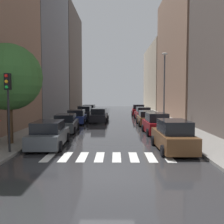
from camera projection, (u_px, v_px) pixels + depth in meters
ground_plane at (113, 119)px, 34.51m from camera, size 28.00×72.00×0.04m
sidewalk_left at (64, 118)px, 34.59m from camera, size 3.00×72.00×0.15m
sidewalk_right at (161, 118)px, 34.41m from camera, size 3.00×72.00×0.15m
crosswalk_stripes at (108, 157)px, 13.66m from camera, size 6.75×2.20×0.01m
building_left_mid at (38, 42)px, 37.78m from camera, size 6.00×17.17×21.73m
building_left_far at (63, 60)px, 55.82m from camera, size 6.00×17.74×21.12m
building_right_mid at (189, 53)px, 37.40m from camera, size 6.00×19.62×18.61m
building_right_far at (162, 78)px, 59.10m from camera, size 6.00×21.50×14.02m
parked_car_left_nearest at (49, 135)px, 16.34m from camera, size 2.25×4.81×1.64m
parked_car_left_second at (66, 123)px, 22.83m from camera, size 2.20×4.74×1.57m
parked_car_left_third at (77, 117)px, 29.10m from camera, size 2.20×4.17×1.57m
parked_car_left_fourth at (85, 113)px, 34.63m from camera, size 2.04×4.09×1.74m
parked_car_left_fifth at (89, 110)px, 40.50m from camera, size 2.26×4.18×1.66m
parked_car_right_nearest at (173, 137)px, 15.13m from camera, size 2.09×4.70×1.82m
parked_car_right_second at (156, 124)px, 21.56m from camera, size 2.14×4.17×1.77m
parked_car_right_third at (147, 118)px, 27.58m from camera, size 2.05×4.28×1.54m
parked_car_right_fourth at (143, 114)px, 33.97m from camera, size 2.16×4.08×1.62m
parked_car_right_fifth at (138, 110)px, 40.08m from camera, size 2.23×4.32×1.71m
car_midroad at (99, 116)px, 30.85m from camera, size 2.20×4.74×1.63m
street_tree_left at (9, 77)px, 16.43m from camera, size 4.22×4.22×6.36m
traffic_light_left_corner at (8, 95)px, 14.02m from camera, size 0.30×0.42×4.30m
lamp_post_right at (164, 83)px, 27.32m from camera, size 0.60×0.28×7.51m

